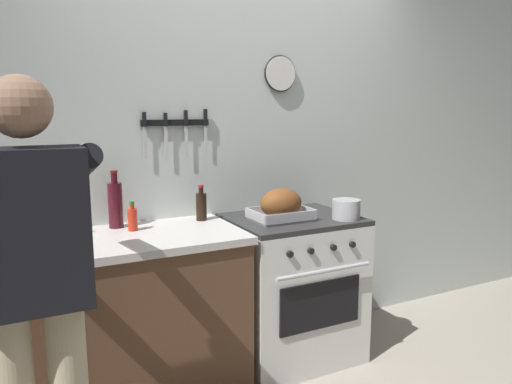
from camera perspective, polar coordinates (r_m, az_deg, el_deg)
The scene contains 13 objects.
wall_back at distance 3.12m, azimuth -2.52°, elevation 5.15°, with size 6.00×0.13×2.60m.
counter_block at distance 2.70m, azimuth -23.75°, elevation -14.97°, with size 2.03×0.65×0.90m.
stove at distance 3.10m, azimuth 4.23°, elevation -11.09°, with size 0.76×0.67×0.90m.
person_cook at distance 1.90m, azimuth -24.68°, elevation -9.41°, with size 0.51×0.63×1.66m.
roasting_pan at distance 2.87m, azimuth 2.95°, elevation -1.59°, with size 0.35×0.26×0.19m.
saucepan at distance 2.94m, azimuth 10.54°, elevation -2.01°, with size 0.17×0.17×0.12m.
cutting_board at distance 2.52m, azimuth -24.75°, elevation -5.83°, with size 0.36×0.24×0.02m, color tan.
bottle_dish_soap at distance 2.68m, azimuth -26.82°, elevation -3.06°, with size 0.08×0.08×0.25m.
bottle_soy_sauce at distance 2.87m, azimuth -6.44°, elevation -1.62°, with size 0.06×0.06×0.21m.
bottle_cooking_oil at distance 2.66m, azimuth -22.43°, elevation -2.77°, with size 0.06×0.06×0.26m.
bottle_wine_red at distance 2.78m, azimuth -16.19°, elevation -1.34°, with size 0.08×0.08×0.32m.
bottle_hot_sauce at distance 2.70m, azimuth -14.29°, elevation -3.06°, with size 0.05×0.05×0.16m.
bottle_vinegar at distance 2.76m, azimuth -22.66°, elevation -2.24°, with size 0.06×0.06×0.27m.
Camera 1 is at (-1.29, -1.48, 1.54)m, focal length 34.08 mm.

